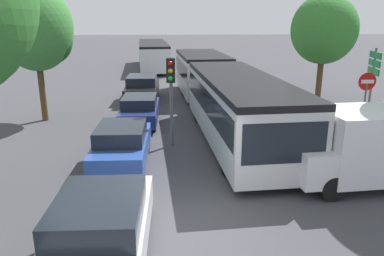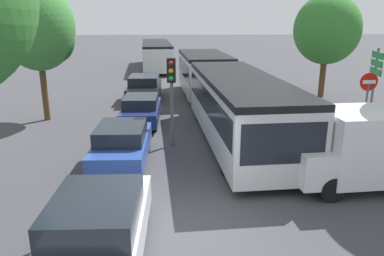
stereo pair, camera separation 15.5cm
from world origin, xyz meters
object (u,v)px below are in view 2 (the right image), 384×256
(queued_car_blue, at_px, (122,144))
(queued_car_navy, at_px, (141,110))
(city_bus_rear, at_px, (156,53))
(no_entry_sign, at_px, (367,97))
(direction_sign_post, at_px, (375,72))
(articulated_bus, at_px, (221,87))
(queued_car_black, at_px, (144,88))
(traffic_light, at_px, (171,83))
(white_van, at_px, (382,146))
(tree_right_mid, at_px, (327,30))
(tree_left_mid, at_px, (40,29))
(queued_car_silver, at_px, (98,229))

(queued_car_blue, bearing_deg, queued_car_navy, -1.87)
(city_bus_rear, xyz_separation_m, no_entry_sign, (9.03, -23.22, 0.43))
(city_bus_rear, height_order, direction_sign_post, direction_sign_post)
(articulated_bus, bearing_deg, queued_car_navy, -79.75)
(city_bus_rear, distance_m, queued_car_black, 14.70)
(traffic_light, bearing_deg, articulated_bus, 155.02)
(white_van, bearing_deg, traffic_light, -36.47)
(traffic_light, bearing_deg, tree_right_mid, 138.64)
(tree_left_mid, bearing_deg, queued_car_silver, -68.40)
(queued_car_navy, bearing_deg, articulated_bus, -75.01)
(white_van, bearing_deg, city_bus_rear, -78.37)
(queued_car_navy, xyz_separation_m, white_van, (7.57, -7.10, 0.56))
(tree_left_mid, bearing_deg, articulated_bus, -0.32)
(queued_car_navy, xyz_separation_m, queued_car_black, (-0.21, 5.24, 0.08))
(city_bus_rear, distance_m, white_van, 28.07)
(city_bus_rear, bearing_deg, tree_left_mid, 162.68)
(city_bus_rear, xyz_separation_m, queued_car_black, (-0.17, -14.68, -0.68))
(no_entry_sign, distance_m, direction_sign_post, 2.23)
(queued_car_black, relative_size, tree_right_mid, 0.70)
(articulated_bus, distance_m, no_entry_sign, 6.67)
(queued_car_black, height_order, direction_sign_post, direction_sign_post)
(queued_car_black, xyz_separation_m, direction_sign_post, (10.39, -6.77, 1.81))
(queued_car_navy, distance_m, no_entry_sign, 9.65)
(city_bus_rear, height_order, queued_car_blue, city_bus_rear)
(no_entry_sign, bearing_deg, traffic_light, -90.62)
(queued_car_black, height_order, tree_left_mid, tree_left_mid)
(queued_car_navy, distance_m, tree_left_mid, 5.93)
(queued_car_navy, distance_m, queued_car_black, 5.24)
(queued_car_black, distance_m, white_van, 14.60)
(articulated_bus, relative_size, tree_left_mid, 2.79)
(articulated_bus, distance_m, traffic_light, 4.91)
(queued_car_black, distance_m, tree_left_mid, 7.06)
(queued_car_blue, xyz_separation_m, tree_right_mid, (11.11, 10.69, 3.41))
(city_bus_rear, distance_m, no_entry_sign, 24.92)
(queued_car_blue, bearing_deg, tree_right_mid, -44.91)
(queued_car_silver, xyz_separation_m, direction_sign_post, (10.25, 8.87, 1.81))
(articulated_bus, bearing_deg, no_entry_sign, 46.87)
(queued_car_blue, height_order, white_van, white_van)
(queued_car_blue, relative_size, no_entry_sign, 1.43)
(queued_car_silver, xyz_separation_m, queued_car_navy, (0.08, 10.40, -0.07))
(no_entry_sign, height_order, direction_sign_post, direction_sign_post)
(tree_left_mid, bearing_deg, tree_right_mid, 16.97)
(white_van, bearing_deg, queued_car_silver, 19.26)
(queued_car_black, bearing_deg, queued_car_silver, -178.32)
(no_entry_sign, xyz_separation_m, direction_sign_post, (1.18, 1.76, 0.69))
(tree_right_mid, bearing_deg, queued_car_blue, -136.10)
(traffic_light, height_order, direction_sign_post, direction_sign_post)
(articulated_bus, height_order, queued_car_blue, articulated_bus)
(white_van, distance_m, tree_left_mid, 14.93)
(queued_car_navy, height_order, queued_car_black, queued_car_black)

